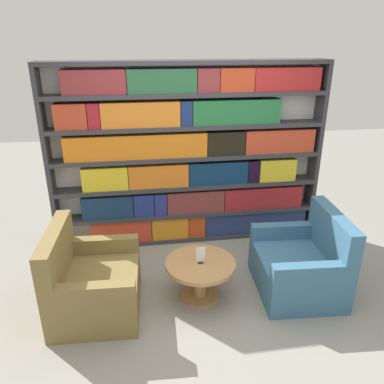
{
  "coord_description": "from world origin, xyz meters",
  "views": [
    {
      "loc": [
        -0.63,
        -3.0,
        2.5
      ],
      "look_at": [
        -0.06,
        0.7,
        0.95
      ],
      "focal_mm": 35.0,
      "sensor_mm": 36.0,
      "label": 1
    }
  ],
  "objects": [
    {
      "name": "ground_plane",
      "position": [
        0.0,
        0.0,
        0.0
      ],
      "size": [
        14.0,
        14.0,
        0.0
      ],
      "primitive_type": "plane",
      "color": "gray"
    },
    {
      "name": "bookshelf",
      "position": [
        0.02,
        1.42,
        1.12
      ],
      "size": [
        3.37,
        0.3,
        2.27
      ],
      "color": "silver",
      "rests_on": "ground_plane"
    },
    {
      "name": "armchair_left",
      "position": [
        -1.14,
        0.13,
        0.29
      ],
      "size": [
        0.86,
        0.97,
        0.88
      ],
      "rotation": [
        0.0,
        0.0,
        1.52
      ],
      "color": "olive",
      "rests_on": "ground_plane"
    },
    {
      "name": "armchair_right",
      "position": [
        1.02,
        0.13,
        0.29
      ],
      "size": [
        0.87,
        0.99,
        0.88
      ],
      "rotation": [
        0.0,
        0.0,
        -1.64
      ],
      "color": "#386684",
      "rests_on": "ground_plane"
    },
    {
      "name": "coffee_table",
      "position": [
        -0.06,
        0.15,
        0.3
      ],
      "size": [
        0.71,
        0.71,
        0.42
      ],
      "color": "#AD7F4C",
      "rests_on": "ground_plane"
    },
    {
      "name": "table_sign",
      "position": [
        -0.06,
        0.15,
        0.49
      ],
      "size": [
        0.09,
        0.06,
        0.17
      ],
      "color": "black",
      "rests_on": "coffee_table"
    }
  ]
}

